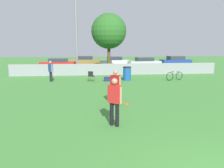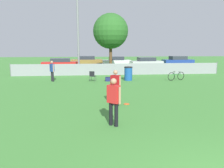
{
  "view_description": "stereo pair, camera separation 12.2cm",
  "coord_description": "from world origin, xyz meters",
  "px_view_note": "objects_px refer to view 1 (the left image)",
  "views": [
    {
      "loc": [
        -2.91,
        -2.77,
        2.62
      ],
      "look_at": [
        -1.82,
        6.53,
        1.05
      ],
      "focal_mm": 35.0,
      "sensor_mm": 36.0,
      "label": 1
    },
    {
      "loc": [
        -2.79,
        -2.79,
        2.62
      ],
      "look_at": [
        -1.82,
        6.53,
        1.05
      ],
      "focal_mm": 35.0,
      "sensor_mm": 36.0,
      "label": 2
    }
  ],
  "objects_px": {
    "light_pole": "(76,26)",
    "bicycle_sideline": "(175,76)",
    "parked_car_tan": "(85,61)",
    "folding_chair_sideline": "(91,75)",
    "frisbee_disc": "(126,104)",
    "spectator_in_blue": "(51,70)",
    "parked_car_red": "(58,63)",
    "trash_bin": "(127,73)",
    "player_thrower_red": "(115,85)",
    "tree_near_pole": "(109,31)",
    "parked_car_blue": "(176,61)",
    "gear_bag_sideline": "(108,79)",
    "parked_car_white": "(114,61)",
    "parked_car_silver": "(144,62)",
    "player_defender_red": "(114,99)"
  },
  "relations": [
    {
      "from": "parked_car_tan",
      "to": "folding_chair_sideline",
      "type": "bearing_deg",
      "value": -87.75
    },
    {
      "from": "parked_car_red",
      "to": "trash_bin",
      "type": "bearing_deg",
      "value": -63.11
    },
    {
      "from": "player_defender_red",
      "to": "player_thrower_red",
      "type": "distance_m",
      "value": 2.62
    },
    {
      "from": "tree_near_pole",
      "to": "folding_chair_sideline",
      "type": "xyz_separation_m",
      "value": [
        -2.08,
        -6.71,
        -3.84
      ]
    },
    {
      "from": "folding_chair_sideline",
      "to": "parked_car_blue",
      "type": "xyz_separation_m",
      "value": [
        12.74,
        14.09,
        0.2
      ]
    },
    {
      "from": "player_defender_red",
      "to": "bicycle_sideline",
      "type": "xyz_separation_m",
      "value": [
        6.16,
        9.78,
        -0.59
      ]
    },
    {
      "from": "player_thrower_red",
      "to": "bicycle_sideline",
      "type": "bearing_deg",
      "value": 92.84
    },
    {
      "from": "player_thrower_red",
      "to": "parked_car_silver",
      "type": "bearing_deg",
      "value": 113.02
    },
    {
      "from": "folding_chair_sideline",
      "to": "parked_car_tan",
      "type": "relative_size",
      "value": 0.18
    },
    {
      "from": "parked_car_blue",
      "to": "parked_car_red",
      "type": "bearing_deg",
      "value": -174.49
    },
    {
      "from": "folding_chair_sideline",
      "to": "player_defender_red",
      "type": "bearing_deg",
      "value": 114.82
    },
    {
      "from": "folding_chair_sideline",
      "to": "player_thrower_red",
      "type": "bearing_deg",
      "value": 118.84
    },
    {
      "from": "tree_near_pole",
      "to": "parked_car_white",
      "type": "xyz_separation_m",
      "value": [
        1.51,
        7.18,
        -3.65
      ]
    },
    {
      "from": "tree_near_pole",
      "to": "bicycle_sideline",
      "type": "distance_m",
      "value": 9.16
    },
    {
      "from": "gear_bag_sideline",
      "to": "tree_near_pole",
      "type": "bearing_deg",
      "value": 83.77
    },
    {
      "from": "player_defender_red",
      "to": "parked_car_blue",
      "type": "relative_size",
      "value": 0.36
    },
    {
      "from": "folding_chair_sideline",
      "to": "parked_car_blue",
      "type": "bearing_deg",
      "value": -110.51
    },
    {
      "from": "parked_car_silver",
      "to": "bicycle_sideline",
      "type": "bearing_deg",
      "value": -98.08
    },
    {
      "from": "parked_car_tan",
      "to": "parked_car_silver",
      "type": "height_order",
      "value": "parked_car_tan"
    },
    {
      "from": "tree_near_pole",
      "to": "parked_car_blue",
      "type": "bearing_deg",
      "value": 34.7
    },
    {
      "from": "tree_near_pole",
      "to": "gear_bag_sideline",
      "type": "distance_m",
      "value": 7.88
    },
    {
      "from": "trash_bin",
      "to": "player_thrower_red",
      "type": "bearing_deg",
      "value": -104.43
    },
    {
      "from": "spectator_in_blue",
      "to": "parked_car_red",
      "type": "xyz_separation_m",
      "value": [
        -0.76,
        10.99,
        -0.27
      ]
    },
    {
      "from": "tree_near_pole",
      "to": "parked_car_silver",
      "type": "height_order",
      "value": "tree_near_pole"
    },
    {
      "from": "tree_near_pole",
      "to": "trash_bin",
      "type": "bearing_deg",
      "value": -82.95
    },
    {
      "from": "light_pole",
      "to": "frisbee_disc",
      "type": "distance_m",
      "value": 13.36
    },
    {
      "from": "gear_bag_sideline",
      "to": "parked_car_white",
      "type": "distance_m",
      "value": 14.02
    },
    {
      "from": "light_pole",
      "to": "folding_chair_sideline",
      "type": "distance_m",
      "value": 6.73
    },
    {
      "from": "light_pole",
      "to": "bicycle_sideline",
      "type": "bearing_deg",
      "value": -32.94
    },
    {
      "from": "light_pole",
      "to": "spectator_in_blue",
      "type": "distance_m",
      "value": 6.36
    },
    {
      "from": "bicycle_sideline",
      "to": "parked_car_silver",
      "type": "distance_m",
      "value": 11.91
    },
    {
      "from": "parked_car_tan",
      "to": "parked_car_blue",
      "type": "height_order",
      "value": "parked_car_blue"
    },
    {
      "from": "bicycle_sideline",
      "to": "trash_bin",
      "type": "height_order",
      "value": "trash_bin"
    },
    {
      "from": "spectator_in_blue",
      "to": "frisbee_disc",
      "type": "distance_m",
      "value": 8.78
    },
    {
      "from": "spectator_in_blue",
      "to": "parked_car_white",
      "type": "xyz_separation_m",
      "value": [
        6.69,
        13.59,
        -0.25
      ]
    },
    {
      "from": "player_thrower_red",
      "to": "parked_car_blue",
      "type": "height_order",
      "value": "player_thrower_red"
    },
    {
      "from": "player_defender_red",
      "to": "folding_chair_sideline",
      "type": "distance_m",
      "value": 9.92
    },
    {
      "from": "player_defender_red",
      "to": "parked_car_tan",
      "type": "height_order",
      "value": "player_defender_red"
    },
    {
      "from": "folding_chair_sideline",
      "to": "gear_bag_sideline",
      "type": "bearing_deg",
      "value": -155.85
    },
    {
      "from": "parked_car_white",
      "to": "tree_near_pole",
      "type": "bearing_deg",
      "value": -101.69
    },
    {
      "from": "frisbee_disc",
      "to": "folding_chair_sideline",
      "type": "relative_size",
      "value": 0.33
    },
    {
      "from": "parked_car_tan",
      "to": "parked_car_white",
      "type": "xyz_separation_m",
      "value": [
        4.2,
        -1.95,
        -0.01
      ]
    },
    {
      "from": "parked_car_silver",
      "to": "folding_chair_sideline",
      "type": "bearing_deg",
      "value": -126.97
    },
    {
      "from": "parked_car_white",
      "to": "parked_car_blue",
      "type": "distance_m",
      "value": 9.15
    },
    {
      "from": "spectator_in_blue",
      "to": "light_pole",
      "type": "bearing_deg",
      "value": -55.81
    },
    {
      "from": "tree_near_pole",
      "to": "bicycle_sideline",
      "type": "height_order",
      "value": "tree_near_pole"
    },
    {
      "from": "folding_chair_sideline",
      "to": "parked_car_blue",
      "type": "height_order",
      "value": "parked_car_blue"
    },
    {
      "from": "tree_near_pole",
      "to": "parked_car_red",
      "type": "distance_m",
      "value": 8.35
    },
    {
      "from": "light_pole",
      "to": "frisbee_disc",
      "type": "xyz_separation_m",
      "value": [
        2.75,
        -12.2,
        -4.7
      ]
    },
    {
      "from": "light_pole",
      "to": "parked_car_red",
      "type": "distance_m",
      "value": 7.88
    }
  ]
}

